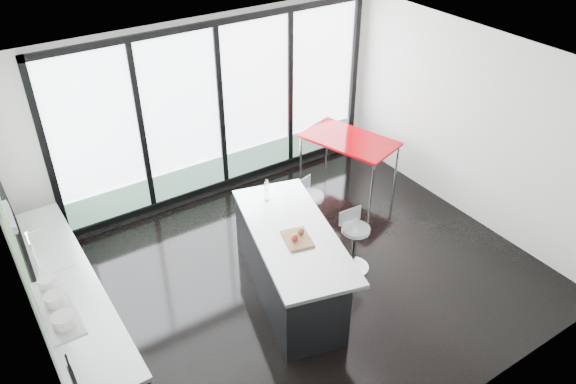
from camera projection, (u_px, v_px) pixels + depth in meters
floor at (294, 278)px, 7.36m from camera, size 6.00×5.00×0.00m
ceiling at (296, 76)px, 5.82m from camera, size 6.00×5.00×0.00m
wall_back at (219, 116)px, 8.50m from camera, size 6.00×0.09×2.80m
wall_front at (456, 320)px, 4.85m from camera, size 6.00×0.00×2.80m
wall_left at (20, 255)px, 5.32m from camera, size 0.26×5.00×2.80m
wall_right at (470, 125)px, 7.96m from camera, size 0.00×5.00×2.80m
counter_cabinets at (72, 317)px, 6.15m from camera, size 0.69×3.24×1.36m
island at (287, 262)px, 6.91m from camera, size 1.47×2.40×1.19m
bar_stool_near at (354, 248)px, 7.33m from camera, size 0.45×0.45×0.68m
bar_stool_far at (310, 215)px, 7.95m from camera, size 0.53×0.53×0.68m
red_table at (348, 160)px, 9.13m from camera, size 1.25×1.66×0.79m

